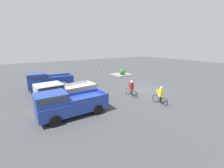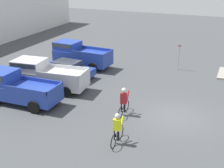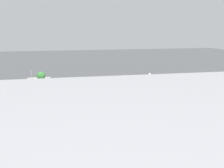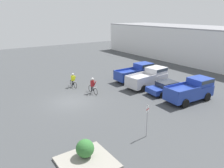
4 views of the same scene
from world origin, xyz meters
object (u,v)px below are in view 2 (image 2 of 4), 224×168
at_px(pickup_truck_0, 15,87).
at_px(fire_lane_sign, 179,53).
at_px(cyclist_0, 124,101).
at_px(pickup_truck_2, 79,54).
at_px(pickup_truck_1, 45,75).
at_px(sedan_0, 67,69).
at_px(cyclist_1, 117,128).

xyz_separation_m(pickup_truck_0, fire_lane_sign, (10.94, -8.51, 0.37)).
bearing_deg(cyclist_0, pickup_truck_2, 43.71).
height_order(pickup_truck_1, pickup_truck_2, pickup_truck_2).
distance_m(pickup_truck_0, pickup_truck_2, 8.43).
bearing_deg(sedan_0, fire_lane_sign, -56.10).
height_order(pickup_truck_0, fire_lane_sign, fire_lane_sign).
xyz_separation_m(pickup_truck_0, pickup_truck_1, (2.77, -0.46, 0.01)).
bearing_deg(fire_lane_sign, sedan_0, 123.90).
xyz_separation_m(pickup_truck_1, cyclist_1, (-4.86, -7.59, -0.26)).
bearing_deg(sedan_0, pickup_truck_2, 8.32).
height_order(pickup_truck_0, pickup_truck_1, pickup_truck_1).
bearing_deg(cyclist_0, sedan_0, 55.58).
bearing_deg(pickup_truck_0, cyclist_1, -104.54).
bearing_deg(sedan_0, pickup_truck_1, 177.43).
bearing_deg(cyclist_1, pickup_truck_0, 75.46).
bearing_deg(fire_lane_sign, cyclist_1, 177.95).
bearing_deg(pickup_truck_2, sedan_0, -171.68).
xyz_separation_m(pickup_truck_1, pickup_truck_2, (5.66, 0.28, 0.03)).
xyz_separation_m(sedan_0, cyclist_1, (-7.69, -7.46, 0.18)).
xyz_separation_m(pickup_truck_0, pickup_truck_2, (8.43, -0.17, 0.03)).
distance_m(pickup_truck_1, cyclist_1, 9.01).
bearing_deg(pickup_truck_1, cyclist_0, -104.12).
xyz_separation_m(sedan_0, cyclist_0, (-4.54, -6.62, 0.23)).
relative_size(sedan_0, fire_lane_sign, 1.88).
bearing_deg(pickup_truck_0, cyclist_0, -81.54).
relative_size(pickup_truck_1, fire_lane_sign, 2.29).
distance_m(pickup_truck_1, sedan_0, 2.87).
bearing_deg(pickup_truck_2, pickup_truck_0, 178.84).
relative_size(pickup_truck_0, sedan_0, 1.16).
height_order(sedan_0, pickup_truck_2, pickup_truck_2).
xyz_separation_m(pickup_truck_1, cyclist_0, (-1.70, -6.75, -0.21)).
bearing_deg(cyclist_1, sedan_0, 44.13).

